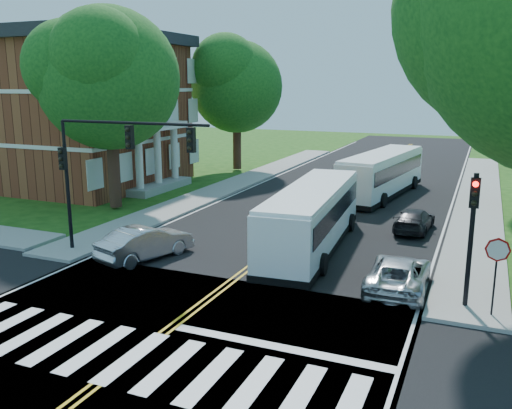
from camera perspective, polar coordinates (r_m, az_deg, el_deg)
The scene contains 21 objects.
ground at distance 16.04m, azimuth -11.84°, elevation -14.71°, with size 140.00×140.00×0.00m, color #1A4812.
road at distance 31.59m, azimuth 6.98°, elevation -0.79°, with size 14.00×96.00×0.01m, color black.
cross_road at distance 16.03m, azimuth -11.84°, elevation -14.69°, with size 60.00×12.00×0.01m, color black.
center_line at distance 35.36m, azimuth 8.79°, elevation 0.62°, with size 0.36×70.00×0.01m, color gold.
edge_line_w at distance 37.55m, azimuth -1.31°, elevation 1.47°, with size 0.12×70.00×0.01m, color silver.
edge_line_e at distance 34.39m, azimuth 19.82°, elevation -0.33°, with size 0.12×70.00×0.01m, color silver.
crosswalk at distance 15.67m, azimuth -12.91°, elevation -15.38°, with size 12.60×3.00×0.01m, color silver.
stop_bar at distance 15.82m, azimuth 2.49°, elevation -14.77°, with size 6.60×0.40×0.01m, color silver.
sidewalk_nw at distance 40.84m, azimuth -1.50°, elevation 2.47°, with size 2.60×40.00×0.15m, color gray.
sidewalk_ne at distance 37.28m, azimuth 22.41°, elevation 0.52°, with size 2.60×40.00×0.15m, color gray.
tree_west_near at distance 32.38m, azimuth -15.25°, elevation 12.63°, with size 8.00×8.00×11.40m.
tree_west_far at distance 45.86m, azimuth -2.05°, elevation 12.27°, with size 7.60×7.60×10.67m.
brick_building at distance 43.81m, azimuth -21.14°, elevation 9.37°, with size 20.00×13.00×10.80m.
signal_nw at distance 23.12m, azimuth -15.27°, elevation 4.96°, with size 7.15×0.46×5.66m.
signal_ne at distance 18.53m, azimuth 21.81°, elevation -1.80°, with size 0.30×0.46×4.40m.
stop_sign at distance 18.34m, azimuth 24.03°, elevation -5.17°, with size 0.76×0.08×2.53m.
bus_lead at distance 24.28m, azimuth 5.96°, elevation -1.25°, with size 3.20×11.00×2.81m.
bus_follow at distance 36.59m, azimuth 13.15°, elevation 3.23°, with size 3.89×11.23×2.85m.
hatchback at distance 23.41m, azimuth -11.55°, elevation -3.94°, with size 1.48×4.26×1.40m, color #B4B6BC.
suv at distance 20.24m, azimuth 14.77°, elevation -7.04°, with size 2.03×4.39×1.22m, color silver.
dark_sedan at distance 28.37m, azimuth 16.32°, elevation -1.58°, with size 1.58×3.88×1.13m, color black.
Camera 1 is at (8.36, -11.58, 7.30)m, focal length 38.00 mm.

